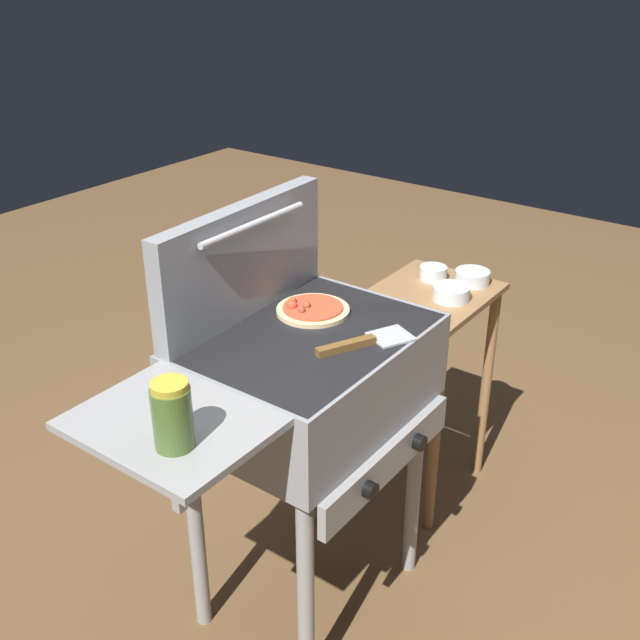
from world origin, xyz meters
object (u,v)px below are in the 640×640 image
pizza_pepperoni (312,309)px  topping_bowl_far (451,293)px  prep_table (426,352)px  sauce_jar (172,415)px  topping_bowl_middle (433,273)px  topping_bowl_near (472,278)px  spatula (365,342)px  grill (307,385)px

pizza_pepperoni → topping_bowl_far: size_ratio=1.68×
prep_table → sauce_jar: bearing=-176.5°
topping_bowl_middle → topping_bowl_near: bearing=-69.5°
sauce_jar → topping_bowl_middle: size_ratio=1.59×
topping_bowl_near → topping_bowl_middle: (-0.05, 0.12, 0.00)m
spatula → topping_bowl_near: size_ratio=2.24×
topping_bowl_far → topping_bowl_near: bearing=0.8°
grill → topping_bowl_far: 0.67m
prep_table → topping_bowl_near: 0.29m
prep_table → topping_bowl_far: bearing=-97.3°
grill → topping_bowl_near: size_ratio=8.32×
sauce_jar → prep_table: bearing=3.5°
sauce_jar → topping_bowl_far: 1.20m
sauce_jar → topping_bowl_far: bearing=-0.3°
grill → topping_bowl_middle: 0.78m
topping_bowl_near → prep_table: bearing=152.2°
prep_table → topping_bowl_near: topping_bowl_near is taller
grill → topping_bowl_near: bearing=-5.0°
grill → topping_bowl_far: size_ratio=8.12×
grill → topping_bowl_far: grill is taller
spatula → prep_table: 0.73m
topping_bowl_near → topping_bowl_far: size_ratio=0.98×
prep_table → topping_bowl_far: 0.26m
topping_bowl_far → spatula: bearing=-173.6°
sauce_jar → topping_bowl_near: bearing=-0.2°
grill → prep_table: bearing=0.4°
topping_bowl_near → topping_bowl_far: 0.15m
topping_bowl_near → topping_bowl_far: bearing=-179.2°
pizza_pepperoni → spatula: size_ratio=0.77×
grill → pizza_pepperoni: bearing=31.3°
sauce_jar → prep_table: sauce_jar is taller
spatula → topping_bowl_far: size_ratio=2.19×
topping_bowl_middle → spatula: bearing=-165.0°
topping_bowl_near → topping_bowl_middle: bearing=110.5°
pizza_pepperoni → prep_table: 0.66m
sauce_jar → spatula: bearing=-7.3°
topping_bowl_near → topping_bowl_middle: size_ratio=1.25×
sauce_jar → topping_bowl_far: (1.19, -0.01, -0.18)m
grill → prep_table: grill is taller
pizza_pepperoni → topping_bowl_middle: bearing=-2.0°
grill → sauce_jar: bearing=-172.5°
topping_bowl_middle → grill: bearing=-176.3°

